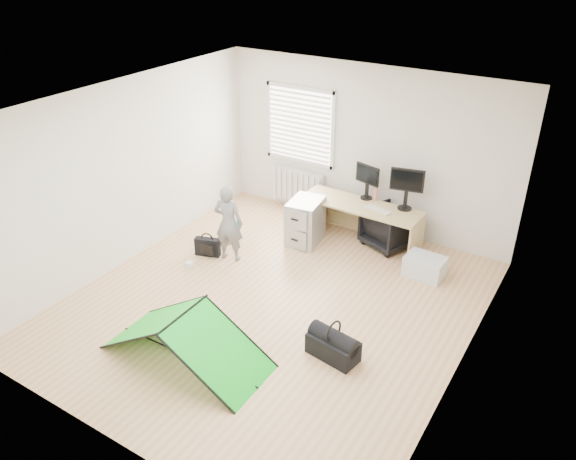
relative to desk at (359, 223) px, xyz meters
The scene contains 18 objects.
ground 2.20m from the desk, 96.38° to the right, with size 5.50×5.50×0.00m, color tan.
back_wall 1.20m from the desk, 112.30° to the left, with size 5.00×0.02×2.70m, color silver.
window 1.97m from the desk, 159.15° to the left, with size 1.20×0.06×1.20m, color silver.
radiator 1.53m from the desk, 160.55° to the left, with size 1.00×0.12×0.60m, color silver.
desk is the anchor object (origin of this frame).
filing_cabinet 0.86m from the desk, 148.30° to the right, with size 0.47×0.63×0.73m, color #9C9EA1.
monitor_left 0.60m from the desk, 95.02° to the left, with size 0.44×0.10×0.42m, color black.
monitor_right 0.89m from the desk, 19.65° to the left, with size 0.51×0.11×0.49m, color black.
keyboard 0.46m from the desk, ahead, with size 0.43×0.15×0.02m, color beige.
thermos 0.54m from the desk, 65.94° to the left, with size 0.07×0.07×0.24m, color #CB7372.
office_chair 0.47m from the desk, 17.24° to the left, with size 0.68×0.70×0.63m, color black.
person 2.10m from the desk, 133.71° to the right, with size 0.44×0.29×1.22m, color slate.
kite 3.62m from the desk, 98.07° to the right, with size 2.02×0.88×0.63m, color #12C724, non-canonical shape.
storage_crate 1.33m from the desk, 18.00° to the right, with size 0.56×0.39×0.31m, color silver.
tote_bag 2.06m from the desk, 152.07° to the right, with size 0.28×0.12×0.34m, color #1C7879.
laptop_bag 2.42m from the desk, 137.96° to the right, with size 0.39×0.12×0.29m, color black.
white_box 2.74m from the desk, 131.08° to the right, with size 0.10×0.10×0.10m, color silver.
duffel_bag 2.84m from the desk, 70.45° to the right, with size 0.61×0.31×0.27m, color black.
Camera 1 is at (3.45, -5.15, 4.48)m, focal length 35.00 mm.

